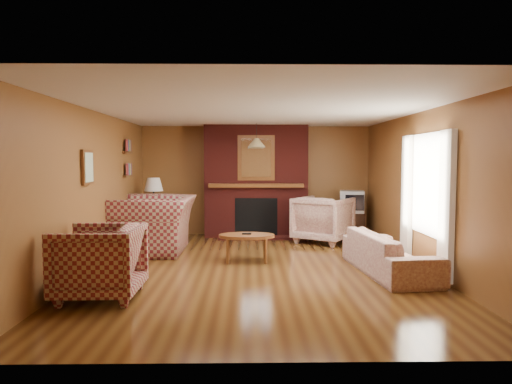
{
  "coord_description": "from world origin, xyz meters",
  "views": [
    {
      "loc": [
        -0.16,
        -6.86,
        1.65
      ],
      "look_at": [
        -0.04,
        0.6,
        1.13
      ],
      "focal_mm": 32.0,
      "sensor_mm": 36.0,
      "label": 1
    }
  ],
  "objects_px": {
    "floral_armchair": "(323,219)",
    "tv_stand": "(352,225)",
    "fireplace": "(256,182)",
    "plaid_loveseat": "(155,224)",
    "floral_sofa": "(389,253)",
    "crt_tv": "(352,202)",
    "table_lamp": "(154,192)",
    "plaid_armchair": "(99,262)",
    "side_table": "(154,225)",
    "coffee_table": "(247,238)"
  },
  "relations": [
    {
      "from": "floral_armchair",
      "to": "tv_stand",
      "type": "relative_size",
      "value": 1.9
    },
    {
      "from": "tv_stand",
      "to": "fireplace",
      "type": "bearing_deg",
      "value": 177.46
    },
    {
      "from": "plaid_loveseat",
      "to": "tv_stand",
      "type": "height_order",
      "value": "plaid_loveseat"
    },
    {
      "from": "fireplace",
      "to": "floral_sofa",
      "type": "relative_size",
      "value": 1.2
    },
    {
      "from": "fireplace",
      "to": "crt_tv",
      "type": "relative_size",
      "value": 4.08
    },
    {
      "from": "floral_armchair",
      "to": "table_lamp",
      "type": "xyz_separation_m",
      "value": [
        -3.44,
        0.23,
        0.55
      ]
    },
    {
      "from": "table_lamp",
      "to": "tv_stand",
      "type": "xyz_separation_m",
      "value": [
        4.15,
        0.35,
        -0.74
      ]
    },
    {
      "from": "plaid_armchair",
      "to": "tv_stand",
      "type": "bearing_deg",
      "value": 136.42
    },
    {
      "from": "floral_sofa",
      "to": "crt_tv",
      "type": "distance_m",
      "value": 3.13
    },
    {
      "from": "fireplace",
      "to": "floral_sofa",
      "type": "height_order",
      "value": "fireplace"
    },
    {
      "from": "table_lamp",
      "to": "fireplace",
      "type": "bearing_deg",
      "value": 14.29
    },
    {
      "from": "plaid_loveseat",
      "to": "table_lamp",
      "type": "distance_m",
      "value": 1.27
    },
    {
      "from": "side_table",
      "to": "fireplace",
      "type": "bearing_deg",
      "value": 14.29
    },
    {
      "from": "floral_sofa",
      "to": "table_lamp",
      "type": "xyz_separation_m",
      "value": [
        -4.0,
        2.75,
        0.72
      ]
    },
    {
      "from": "side_table",
      "to": "plaid_loveseat",
      "type": "bearing_deg",
      "value": -77.55
    },
    {
      "from": "floral_sofa",
      "to": "crt_tv",
      "type": "bearing_deg",
      "value": -8.42
    },
    {
      "from": "side_table",
      "to": "table_lamp",
      "type": "height_order",
      "value": "table_lamp"
    },
    {
      "from": "coffee_table",
      "to": "plaid_loveseat",
      "type": "bearing_deg",
      "value": 152.82
    },
    {
      "from": "coffee_table",
      "to": "tv_stand",
      "type": "xyz_separation_m",
      "value": [
        2.24,
        2.33,
        -0.13
      ]
    },
    {
      "from": "tv_stand",
      "to": "crt_tv",
      "type": "bearing_deg",
      "value": -87.39
    },
    {
      "from": "fireplace",
      "to": "crt_tv",
      "type": "xyz_separation_m",
      "value": [
        2.05,
        -0.19,
        -0.41
      ]
    },
    {
      "from": "floral_armchair",
      "to": "tv_stand",
      "type": "height_order",
      "value": "floral_armchair"
    },
    {
      "from": "fireplace",
      "to": "tv_stand",
      "type": "xyz_separation_m",
      "value": [
        2.05,
        -0.18,
        -0.91
      ]
    },
    {
      "from": "coffee_table",
      "to": "side_table",
      "type": "distance_m",
      "value": 2.75
    },
    {
      "from": "plaid_loveseat",
      "to": "coffee_table",
      "type": "relative_size",
      "value": 1.7
    },
    {
      "from": "floral_sofa",
      "to": "table_lamp",
      "type": "height_order",
      "value": "table_lamp"
    },
    {
      "from": "coffee_table",
      "to": "crt_tv",
      "type": "bearing_deg",
      "value": 46.05
    },
    {
      "from": "plaid_loveseat",
      "to": "floral_armchair",
      "type": "bearing_deg",
      "value": 105.89
    },
    {
      "from": "fireplace",
      "to": "side_table",
      "type": "height_order",
      "value": "fireplace"
    },
    {
      "from": "side_table",
      "to": "tv_stand",
      "type": "bearing_deg",
      "value": 4.82
    },
    {
      "from": "crt_tv",
      "to": "floral_armchair",
      "type": "bearing_deg",
      "value": -141.14
    },
    {
      "from": "fireplace",
      "to": "tv_stand",
      "type": "relative_size",
      "value": 4.46
    },
    {
      "from": "floral_armchair",
      "to": "coffee_table",
      "type": "distance_m",
      "value": 2.33
    },
    {
      "from": "crt_tv",
      "to": "floral_sofa",
      "type": "bearing_deg",
      "value": -92.78
    },
    {
      "from": "plaid_loveseat",
      "to": "side_table",
      "type": "relative_size",
      "value": 2.32
    },
    {
      "from": "tv_stand",
      "to": "side_table",
      "type": "bearing_deg",
      "value": -172.57
    },
    {
      "from": "fireplace",
      "to": "coffee_table",
      "type": "height_order",
      "value": "fireplace"
    },
    {
      "from": "floral_armchair",
      "to": "plaid_loveseat",
      "type": "bearing_deg",
      "value": 49.89
    },
    {
      "from": "crt_tv",
      "to": "side_table",
      "type": "bearing_deg",
      "value": -175.26
    },
    {
      "from": "table_lamp",
      "to": "floral_armchair",
      "type": "bearing_deg",
      "value": -3.76
    },
    {
      "from": "floral_sofa",
      "to": "tv_stand",
      "type": "bearing_deg",
      "value": -8.42
    },
    {
      "from": "floral_sofa",
      "to": "coffee_table",
      "type": "xyz_separation_m",
      "value": [
        -2.09,
        0.76,
        0.1
      ]
    },
    {
      "from": "plaid_loveseat",
      "to": "coffee_table",
      "type": "height_order",
      "value": "plaid_loveseat"
    },
    {
      "from": "floral_sofa",
      "to": "side_table",
      "type": "relative_size",
      "value": 3.03
    },
    {
      "from": "plaid_armchair",
      "to": "floral_sofa",
      "type": "distance_m",
      "value": 4.02
    },
    {
      "from": "coffee_table",
      "to": "crt_tv",
      "type": "distance_m",
      "value": 3.25
    },
    {
      "from": "plaid_loveseat",
      "to": "coffee_table",
      "type": "distance_m",
      "value": 1.86
    },
    {
      "from": "plaid_loveseat",
      "to": "table_lamp",
      "type": "height_order",
      "value": "table_lamp"
    },
    {
      "from": "plaid_armchair",
      "to": "crt_tv",
      "type": "bearing_deg",
      "value": 136.38
    },
    {
      "from": "plaid_loveseat",
      "to": "tv_stand",
      "type": "relative_size",
      "value": 2.86
    }
  ]
}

